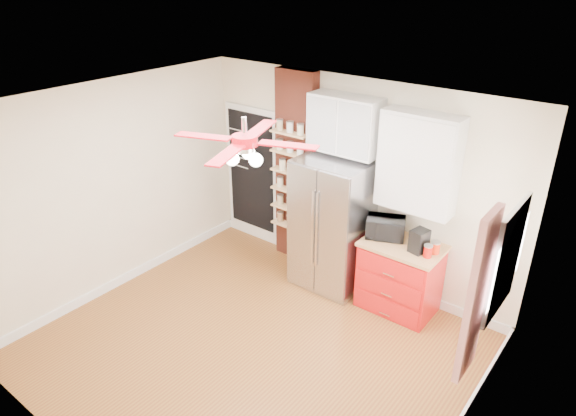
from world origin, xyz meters
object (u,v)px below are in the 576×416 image
Objects in this scene: fridge at (332,225)px; coffee_maker at (419,241)px; red_cabinet at (400,276)px; toaster_oven at (385,228)px; pantry_jar_oats at (283,165)px; ceiling_fan at (245,141)px; canister_left at (428,252)px.

fridge is 1.19m from coffee_maker.
coffee_maker is at bearing -11.44° from red_cabinet.
fridge is 1.06m from red_cabinet.
pantry_jar_oats is (-1.61, 0.04, 0.42)m from toaster_oven.
red_cabinet is (0.97, 0.05, -0.42)m from fridge.
pantry_jar_oats is at bearing 153.81° from toaster_oven.
fridge is 12.38× the size of pantry_jar_oats.
toaster_oven is 3.22× the size of pantry_jar_oats.
fridge is 3.84× the size of toaster_oven.
toaster_oven is at bearing -177.27° from coffee_maker.
ceiling_fan is 2.23m from pantry_jar_oats.
pantry_jar_oats is (-0.96, 1.75, -0.98)m from ceiling_fan.
toaster_oven reaches higher than red_cabinet.
pantry_jar_oats reaches higher than canister_left.
fridge is at bearing -167.97° from coffee_maker.
pantry_jar_oats is (-2.08, 0.12, 0.41)m from coffee_maker.
ceiling_fan is (0.05, -1.63, 1.55)m from fridge.
canister_left is at bearing -15.28° from red_cabinet.
toaster_oven is at bearing 69.03° from ceiling_fan.
ceiling_fan is at bearing -61.44° from pantry_jar_oats.
ceiling_fan reaches higher than pantry_jar_oats.
coffee_maker reaches higher than red_cabinet.
fridge is 0.73m from toaster_oven.
red_cabinet is 6.65× the size of pantry_jar_oats.
fridge is at bearing 178.10° from canister_left.
red_cabinet is at bearing -179.83° from coffee_maker.
toaster_oven is 3.32× the size of canister_left.
ceiling_fan is at bearing -88.24° from fridge.
ceiling_fan is (-0.92, -1.68, 1.97)m from red_cabinet.
pantry_jar_oats is (-0.91, 0.12, 0.57)m from fridge.
fridge is 12.76× the size of canister_left.
fridge is at bearing 91.76° from ceiling_fan.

